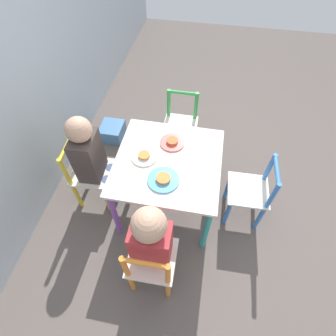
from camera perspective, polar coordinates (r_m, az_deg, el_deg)
The scene contains 12 objects.
ground_plane at distance 1.98m, azimuth 0.00°, elevation -7.35°, with size 6.00×6.00×0.00m, color #5B514C.
kids_table at distance 1.63m, azimuth 0.00°, elevation 0.15°, with size 0.64×0.64×0.49m.
chair_orange at distance 1.52m, azimuth -3.65°, elevation -19.98°, with size 0.26×0.26×0.53m.
chair_yellow at distance 1.88m, azimuth -16.81°, elevation -1.19°, with size 0.28×0.28×0.53m.
chair_green at distance 2.11m, azimuth 2.63°, elevation 9.11°, with size 0.26×0.26×0.53m.
chair_blue at distance 1.79m, azimuth 17.59°, elevation -5.07°, with size 0.27×0.27×0.53m.
child_left at distance 1.37m, azimuth -3.51°, elevation -15.24°, with size 0.22×0.20×0.74m.
child_back at distance 1.71m, azimuth -16.33°, elevation 2.30°, with size 0.21×0.21×0.76m.
plate_left at distance 1.48m, azimuth -1.03°, elevation -2.49°, with size 0.18×0.18×0.03m.
plate_back at distance 1.59m, azimuth -5.20°, elevation 2.56°, with size 0.16×0.16×0.03m.
plate_right at distance 1.67m, azimuth 0.92°, elevation 5.66°, with size 0.16×0.16×0.03m.
storage_bin at distance 2.41m, azimuth -12.00°, elevation 7.83°, with size 0.21×0.19×0.13m.
Camera 1 is at (-0.98, -0.18, 1.71)m, focal length 28.00 mm.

